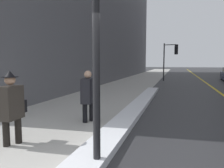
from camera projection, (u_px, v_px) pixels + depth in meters
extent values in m
cube|color=#B2AFA8|center=(131.00, 83.00, 18.05)|extent=(4.00, 80.00, 0.01)
cube|color=gold|center=(210.00, 86.00, 16.35)|extent=(0.16, 80.00, 0.00)
cube|color=white|center=(137.00, 107.00, 8.08)|extent=(0.64, 12.00, 0.16)
cylinder|color=black|center=(96.00, 8.00, 3.37)|extent=(0.12, 0.12, 5.15)
cylinder|color=black|center=(164.00, 62.00, 20.57)|extent=(0.11, 0.11, 3.52)
cylinder|color=black|center=(170.00, 45.00, 20.19)|extent=(1.10, 0.20, 0.07)
cube|color=black|center=(176.00, 49.00, 20.02)|extent=(0.32, 0.23, 0.90)
sphere|color=red|center=(177.00, 46.00, 20.10)|extent=(0.19, 0.19, 0.19)
sphere|color=orange|center=(176.00, 50.00, 20.13)|extent=(0.19, 0.19, 0.19)
sphere|color=green|center=(176.00, 53.00, 20.16)|extent=(0.19, 0.19, 0.19)
cylinder|color=black|center=(18.00, 125.00, 4.67)|extent=(0.14, 0.14, 0.80)
cylinder|color=black|center=(6.00, 128.00, 4.49)|extent=(0.14, 0.14, 0.80)
cube|color=#2D2823|center=(11.00, 103.00, 4.53)|extent=(0.29, 0.49, 0.70)
sphere|color=tan|center=(10.00, 80.00, 4.48)|extent=(0.22, 0.22, 0.22)
cylinder|color=black|center=(10.00, 77.00, 4.48)|extent=(0.34, 0.34, 0.01)
cone|color=black|center=(10.00, 74.00, 4.47)|extent=(0.21, 0.21, 0.13)
cube|color=black|center=(22.00, 107.00, 4.87)|extent=(0.11, 0.22, 0.28)
cylinder|color=black|center=(92.00, 108.00, 6.45)|extent=(0.14, 0.14, 0.81)
cylinder|color=black|center=(85.00, 109.00, 6.27)|extent=(0.14, 0.14, 0.81)
cube|color=black|center=(88.00, 91.00, 6.31)|extent=(0.30, 0.49, 0.71)
sphere|color=tan|center=(88.00, 74.00, 6.26)|extent=(0.22, 0.22, 0.22)
cube|color=black|center=(92.00, 94.00, 6.65)|extent=(0.11, 0.22, 0.28)
cylinder|color=black|center=(222.00, 77.00, 21.88)|extent=(0.27, 0.67, 0.65)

